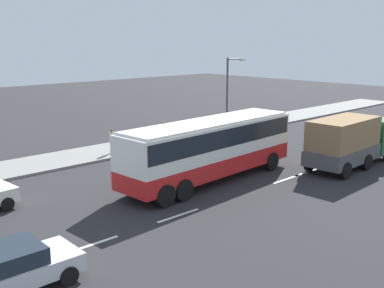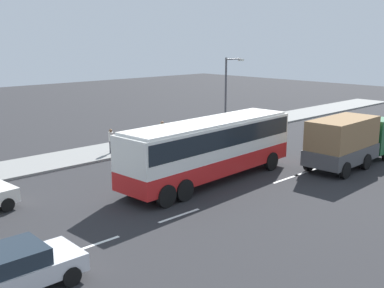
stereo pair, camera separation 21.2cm
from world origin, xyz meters
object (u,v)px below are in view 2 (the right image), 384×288
Objects in this scene: coach_bus at (210,144)px; car_silver_hatch at (14,268)px; pedestrian_at_crossing at (111,139)px; cargo_truck at (350,139)px; pedestrian_near_curb at (162,131)px; street_lamp at (228,89)px.

car_silver_hatch is (-12.70, -3.91, -1.34)m from coach_bus.
cargo_truck is at bearing 20.16° from pedestrian_at_crossing.
pedestrian_near_curb is at bearing 67.08° from pedestrian_at_crossing.
coach_bus is at bearing -141.95° from street_lamp.
coach_bus reaches higher than car_silver_hatch.
pedestrian_near_curb is at bearing 111.17° from cargo_truck.
pedestrian_at_crossing is at bearing 159.28° from pedestrian_near_curb.
pedestrian_near_curb is at bearing 37.76° from car_silver_hatch.
pedestrian_near_curb is (-5.03, 12.00, -0.50)m from cargo_truck.
coach_bus is 8.87m from pedestrian_at_crossing.
car_silver_hatch is 0.66× the size of street_lamp.
coach_bus is 13.13m from street_lamp.
car_silver_hatch is at bearing -152.52° from street_lamp.
street_lamp is (22.95, 11.94, 3.00)m from car_silver_hatch.
coach_bus reaches higher than pedestrian_near_curb.
pedestrian_at_crossing is (-4.12, 0.50, -0.07)m from pedestrian_near_curb.
cargo_truck is 4.29× the size of pedestrian_near_curb.
pedestrian_at_crossing reaches higher than car_silver_hatch.
coach_bus is 7.05× the size of pedestrian_at_crossing.
street_lamp reaches higher than pedestrian_near_curb.
pedestrian_at_crossing is 11.22m from street_lamp.
coach_bus reaches higher than cargo_truck.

